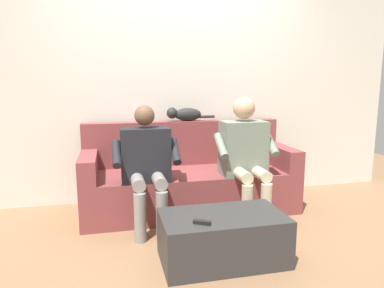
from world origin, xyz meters
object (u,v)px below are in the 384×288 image
at_px(person_left_seated, 245,151).
at_px(coffee_table, 223,238).
at_px(person_right_seated, 146,160).
at_px(couch, 189,180).
at_px(cat_on_backrest, 184,114).
at_px(remote_black, 202,222).

bearing_deg(person_left_seated, coffee_table, 58.74).
relative_size(coffee_table, person_right_seated, 0.82).
distance_m(couch, cat_on_backrest, 0.71).
bearing_deg(coffee_table, cat_on_backrest, -90.52).
bearing_deg(cat_on_backrest, remote_black, 82.40).
bearing_deg(person_left_seated, couch, -37.26).
height_order(person_right_seated, cat_on_backrest, person_right_seated).
xyz_separation_m(person_left_seated, person_right_seated, (0.94, 0.03, -0.04)).
distance_m(coffee_table, person_right_seated, 0.98).
relative_size(coffee_table, cat_on_backrest, 1.69).
relative_size(person_left_seated, person_right_seated, 1.06).
height_order(coffee_table, person_left_seated, person_left_seated).
bearing_deg(couch, person_right_seated, 39.18).
height_order(person_right_seated, remote_black, person_right_seated).
bearing_deg(person_left_seated, remote_black, 53.83).
height_order(cat_on_backrest, remote_black, cat_on_backrest).
height_order(couch, person_right_seated, person_right_seated).
bearing_deg(cat_on_backrest, person_left_seated, 126.23).
distance_m(person_left_seated, cat_on_backrest, 0.83).
distance_m(coffee_table, person_left_seated, 1.02).
bearing_deg(remote_black, person_left_seated, 83.56).
height_order(couch, person_left_seated, person_left_seated).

